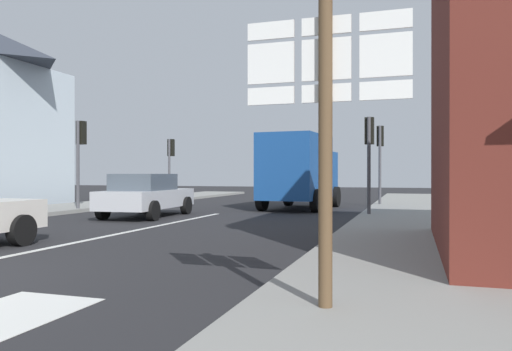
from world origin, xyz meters
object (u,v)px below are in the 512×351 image
Objects in this scene: sedan_far at (146,195)px; delivery_truck at (299,170)px; traffic_light_near_right at (369,143)px; traffic_light_near_left at (80,145)px; route_sign_post at (326,120)px; traffic_light_far_right at (380,147)px; traffic_light_far_left at (171,155)px.

sedan_far is 0.84× the size of delivery_truck.
traffic_light_near_left is (-10.89, -0.76, 0.11)m from traffic_light_near_right.
route_sign_post is 17.74m from traffic_light_far_right.
route_sign_post reaches higher than delivery_truck.
route_sign_post is (3.68, -15.26, 0.35)m from delivery_truck.
traffic_light_near_left is (-10.89, -6.46, -0.06)m from traffic_light_far_right.
sedan_far is 12.77m from route_sign_post.
delivery_truck is (4.16, 5.26, 0.89)m from sedan_far.
route_sign_post is 21.96m from traffic_light_far_left.
traffic_light_far_right is at bearing 46.69° from sedan_far.
route_sign_post is at bearing -87.29° from traffic_light_near_right.
traffic_light_far_left is 0.94× the size of traffic_light_near_left.
route_sign_post is 0.89× the size of traffic_light_far_right.
traffic_light_far_right reaches higher than route_sign_post.
delivery_truck is at bearing 27.23° from traffic_light_near_left.
traffic_light_far_left is at bearing 90.00° from traffic_light_near_left.
delivery_truck is 4.58m from traffic_light_near_right.
route_sign_post is 12.04m from traffic_light_near_right.
delivery_truck is at bearing -24.06° from traffic_light_far_left.
traffic_light_far_right is 1.02× the size of traffic_light_near_left.
sedan_far is 4.25m from traffic_light_near_left.
sedan_far is 9.60m from traffic_light_far_left.
sedan_far is 10.78m from traffic_light_far_right.
traffic_light_near_right reaches higher than delivery_truck.
traffic_light_near_left is at bearing -152.77° from delivery_truck.
traffic_light_far_right is (0.00, 5.71, 0.18)m from traffic_light_near_right.
traffic_light_far_left is 10.94m from traffic_light_far_right.
traffic_light_near_left is at bearing -176.02° from traffic_light_near_right.
delivery_truck is 1.53× the size of traffic_light_near_right.
traffic_light_far_left reaches higher than sedan_far.
traffic_light_near_right is at bearing -46.15° from delivery_truck.
traffic_light_near_right is 10.92m from traffic_light_near_left.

